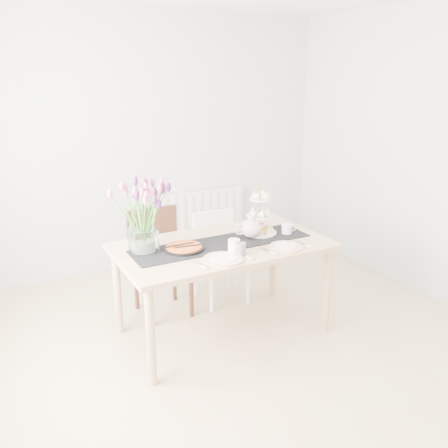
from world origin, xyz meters
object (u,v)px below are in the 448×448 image
chair_white (218,249)px  tulip_vase (141,205)px  cake_stand (260,220)px  plate_right (286,247)px  dining_table (222,253)px  chair_brown (158,253)px  plate_left (223,259)px  radiator (194,218)px  mug_grey (241,249)px  cream_jug (287,229)px  mug_orange (262,230)px  teapot (252,228)px  tart_tin (184,248)px  mug_white (234,246)px

chair_white → tulip_vase: size_ratio=1.25×
cake_stand → plate_right: (0.00, -0.36, -0.11)m
chair_white → cake_stand: (0.10, -0.53, 0.40)m
tulip_vase → plate_right: bearing=-23.2°
dining_table → chair_brown: chair_brown is taller
plate_left → chair_white: bearing=64.3°
radiator → chair_white: 1.05m
mug_grey → cream_jug: bearing=-7.7°
cake_stand → mug_orange: bearing=-95.9°
dining_table → chair_brown: bearing=116.1°
radiator → dining_table: (-0.50, -1.61, 0.22)m
chair_white → tulip_vase: (-0.85, -0.48, 0.64)m
radiator → mug_grey: bearing=-104.8°
chair_white → teapot: (-0.01, -0.58, 0.37)m
radiator → chair_brown: 1.29m
cream_jug → plate_left: bearing=-140.7°
chair_white → plate_left: bearing=-112.6°
chair_white → dining_table: bearing=-111.5°
cream_jug → plate_left: cream_jug is taller
cake_stand → cream_jug: 0.23m
dining_table → cake_stand: cake_stand is taller
tulip_vase → tart_tin: bearing=-22.0°
radiator → cake_stand: cake_stand is taller
mug_grey → plate_left: size_ratio=0.31×
chair_brown → chair_white: size_ratio=1.12×
cake_stand → dining_table: bearing=-170.3°
cake_stand → mug_white: 0.48m
plate_left → cake_stand: bearing=34.2°
cake_stand → mug_white: (-0.39, -0.27, -0.06)m
chair_white → mug_orange: 0.66m
chair_brown → mug_white: 0.91m
chair_brown → mug_grey: chair_brown is taller
tart_tin → plate_left: bearing=-62.3°
cake_stand → tart_tin: 0.70m
teapot → mug_orange: size_ratio=2.77×
tulip_vase → mug_grey: tulip_vase is taller
mug_white → plate_right: size_ratio=0.42×
mug_white → chair_white: bearing=78.1°
teapot → dining_table: bearing=-164.8°
mug_white → plate_right: bearing=-4.5°
mug_orange → dining_table: bearing=133.2°
radiator → chair_brown: size_ratio=1.34×
mug_white → tart_tin: bearing=152.0°
cream_jug → mug_orange: 0.21m
dining_table → cake_stand: (0.37, 0.06, 0.19)m
mug_orange → chair_white: bearing=48.7°
dining_table → plate_right: size_ratio=6.50×
mug_orange → plate_right: (0.01, -0.32, -0.04)m
tulip_vase → chair_brown: bearing=60.0°
mug_orange → plate_right: size_ratio=0.39×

